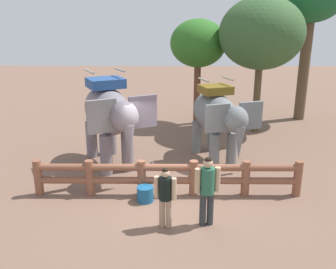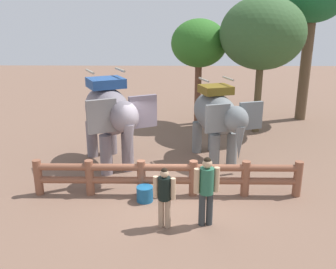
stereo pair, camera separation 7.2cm
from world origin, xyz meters
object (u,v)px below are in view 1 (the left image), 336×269
at_px(elephant_center, 217,116).
at_px(feed_bucket, 145,194).
at_px(tourist_man_in_blue, 165,193).
at_px(elephant_near_left, 109,114).
at_px(tourist_woman_in_black, 207,186).
at_px(tree_far_right, 198,44).
at_px(log_fence, 168,176).
at_px(tree_far_left, 261,34).

xyz_separation_m(elephant_center, feed_bucket, (-2.30, -3.11, -1.42)).
bearing_deg(tourist_man_in_blue, elephant_near_left, 115.94).
relative_size(tourist_woman_in_black, tree_far_right, 0.37).
height_order(elephant_near_left, feed_bucket, elephant_near_left).
distance_m(log_fence, elephant_near_left, 3.22).
xyz_separation_m(elephant_near_left, feed_bucket, (1.34, -2.61, -1.62)).
xyz_separation_m(log_fence, tree_far_left, (3.85, 6.34, 3.63)).
relative_size(elephant_near_left, tree_far_right, 0.79).
height_order(tourist_woman_in_black, feed_bucket, tourist_woman_in_black).
xyz_separation_m(elephant_near_left, elephant_center, (3.64, 0.50, -0.20)).
bearing_deg(feed_bucket, tourist_woman_in_black, -37.48).
height_order(elephant_near_left, tree_far_left, tree_far_left).
height_order(log_fence, tree_far_left, tree_far_left).
height_order(elephant_near_left, elephant_center, elephant_near_left).
bearing_deg(elephant_center, tourist_woman_in_black, -99.44).
relative_size(elephant_near_left, tourist_man_in_blue, 2.48).
xyz_separation_m(elephant_center, tourist_man_in_blue, (-1.73, -4.44, -0.74)).
bearing_deg(elephant_near_left, feed_bucket, -62.85).
height_order(log_fence, elephant_center, elephant_center).
relative_size(elephant_center, feed_bucket, 7.57).
xyz_separation_m(elephant_center, tree_far_right, (-0.37, 4.87, 2.09)).
xyz_separation_m(tourist_woman_in_black, tree_far_right, (0.35, 9.20, 2.69)).
relative_size(tourist_man_in_blue, feed_bucket, 3.37).
bearing_deg(elephant_near_left, tourist_man_in_blue, -64.06).
height_order(elephant_center, tourist_man_in_blue, elephant_center).
bearing_deg(tree_far_right, elephant_center, -85.66).
bearing_deg(log_fence, feed_bucket, -148.46).
bearing_deg(tree_far_left, tourist_man_in_blue, -115.82).
bearing_deg(tree_far_right, elephant_near_left, -121.37).
bearing_deg(tree_far_right, tourist_woman_in_black, -92.17).
distance_m(log_fence, tourist_man_in_blue, 1.74).
relative_size(log_fence, tree_far_left, 1.32).
xyz_separation_m(elephant_center, tree_far_left, (2.17, 3.61, 2.60)).
distance_m(tree_far_left, feed_bucket, 9.02).
relative_size(tourist_woman_in_black, feed_bucket, 3.87).
bearing_deg(tree_far_left, elephant_near_left, -144.78).
xyz_separation_m(log_fence, feed_bucket, (-0.62, -0.38, -0.39)).
bearing_deg(elephant_near_left, log_fence, -48.75).
bearing_deg(tourist_man_in_blue, feed_bucket, 113.47).
distance_m(tourist_man_in_blue, feed_bucket, 1.60).
bearing_deg(feed_bucket, elephant_center, 53.48).
xyz_separation_m(tourist_woman_in_black, tree_far_left, (2.89, 7.93, 3.21)).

